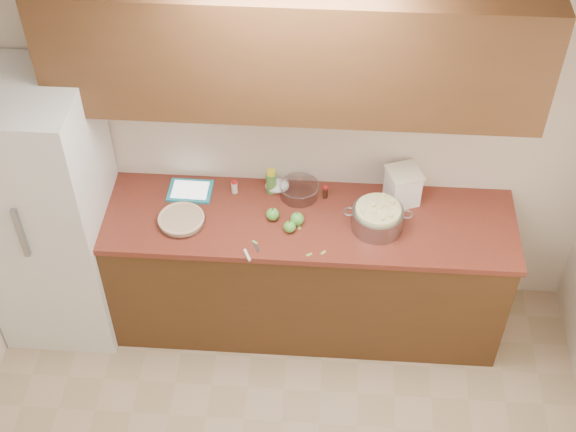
# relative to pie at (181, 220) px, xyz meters

# --- Properties ---
(room_shell) EXTENTS (3.60, 3.60, 3.60)m
(room_shell) POSITION_rel_pie_xyz_m (0.63, -1.39, 0.36)
(room_shell) COLOR tan
(room_shell) RESTS_ON ground
(counter_run) EXTENTS (2.64, 0.68, 0.92)m
(counter_run) POSITION_rel_pie_xyz_m (0.63, 0.08, -0.48)
(counter_run) COLOR #482A14
(counter_run) RESTS_ON ground
(upper_cabinets) EXTENTS (2.60, 0.34, 0.70)m
(upper_cabinets) POSITION_rel_pie_xyz_m (0.63, 0.24, 1.01)
(upper_cabinets) COLOR #512F18
(upper_cabinets) RESTS_ON room_shell
(fridge) EXTENTS (0.70, 0.70, 1.80)m
(fridge) POSITION_rel_pie_xyz_m (-0.81, 0.05, -0.04)
(fridge) COLOR white
(fridge) RESTS_ON ground
(pie) EXTENTS (0.28, 0.28, 0.04)m
(pie) POSITION_rel_pie_xyz_m (0.00, 0.00, 0.00)
(pie) COLOR silver
(pie) RESTS_ON counter_run
(colander) EXTENTS (0.40, 0.30, 0.15)m
(colander) POSITION_rel_pie_xyz_m (1.13, 0.04, 0.05)
(colander) COLOR gray
(colander) RESTS_ON counter_run
(flour_canister) EXTENTS (0.24, 0.24, 0.23)m
(flour_canister) POSITION_rel_pie_xyz_m (1.28, 0.28, 0.09)
(flour_canister) COLOR white
(flour_canister) RESTS_ON counter_run
(tablet) EXTENTS (0.26, 0.20, 0.02)m
(tablet) POSITION_rel_pie_xyz_m (0.01, 0.26, -0.01)
(tablet) COLOR teal
(tablet) RESTS_ON counter_run
(paring_knife) EXTENTS (0.09, 0.17, 0.02)m
(paring_knife) POSITION_rel_pie_xyz_m (0.41, -0.23, -0.02)
(paring_knife) COLOR gray
(paring_knife) RESTS_ON counter_run
(lemon_bottle) EXTENTS (0.06, 0.06, 0.17)m
(lemon_bottle) POSITION_rel_pie_xyz_m (0.50, 0.30, 0.06)
(lemon_bottle) COLOR #4C8C38
(lemon_bottle) RESTS_ON counter_run
(cinnamon_shaker) EXTENTS (0.04, 0.04, 0.09)m
(cinnamon_shaker) POSITION_rel_pie_xyz_m (0.28, 0.28, 0.02)
(cinnamon_shaker) COLOR beige
(cinnamon_shaker) RESTS_ON counter_run
(vanilla_bottle) EXTENTS (0.03, 0.03, 0.09)m
(vanilla_bottle) POSITION_rel_pie_xyz_m (0.82, 0.27, 0.02)
(vanilla_bottle) COLOR black
(vanilla_bottle) RESTS_ON counter_run
(mixing_bowl) EXTENTS (0.24, 0.24, 0.09)m
(mixing_bowl) POSITION_rel_pie_xyz_m (0.67, 0.27, 0.03)
(mixing_bowl) COLOR silver
(mixing_bowl) RESTS_ON counter_run
(paper_towel) EXTENTS (0.18, 0.16, 0.06)m
(paper_towel) POSITION_rel_pie_xyz_m (0.53, 0.32, 0.01)
(paper_towel) COLOR white
(paper_towel) RESTS_ON counter_run
(apple_left) EXTENTS (0.08, 0.08, 0.09)m
(apple_left) POSITION_rel_pie_xyz_m (0.53, 0.06, 0.02)
(apple_left) COLOR #53AA39
(apple_left) RESTS_ON counter_run
(apple_center) EXTENTS (0.08, 0.08, 0.09)m
(apple_center) POSITION_rel_pie_xyz_m (0.67, 0.03, 0.02)
(apple_center) COLOR #53AA39
(apple_center) RESTS_ON counter_run
(apple_front) EXTENTS (0.07, 0.07, 0.08)m
(apple_front) POSITION_rel_pie_xyz_m (0.63, -0.03, 0.01)
(apple_front) COLOR #53AA39
(apple_front) RESTS_ON counter_run
(peel_a) EXTENTS (0.03, 0.05, 0.00)m
(peel_a) POSITION_rel_pie_xyz_m (0.68, 0.01, -0.02)
(peel_a) COLOR #84A851
(peel_a) RESTS_ON counter_run
(peel_b) EXTENTS (0.04, 0.03, 0.00)m
(peel_b) POSITION_rel_pie_xyz_m (0.44, -0.13, -0.02)
(peel_b) COLOR #84A851
(peel_b) RESTS_ON counter_run
(peel_c) EXTENTS (0.03, 0.04, 0.00)m
(peel_c) POSITION_rel_pie_xyz_m (0.83, -0.18, -0.02)
(peel_c) COLOR #84A851
(peel_c) RESTS_ON counter_run
(peel_d) EXTENTS (0.04, 0.03, 0.00)m
(peel_d) POSITION_rel_pie_xyz_m (0.75, -0.20, -0.02)
(peel_d) COLOR #84A851
(peel_d) RESTS_ON counter_run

